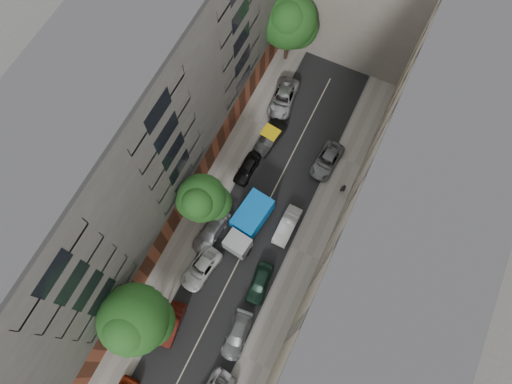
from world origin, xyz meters
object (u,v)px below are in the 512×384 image
Objects in this scene: tree_mid at (202,200)px; lamp_post at (160,295)px; car_left_1 at (172,324)px; car_left_2 at (201,269)px; car_left_5 at (270,138)px; car_right_1 at (237,335)px; car_right_2 at (260,283)px; car_left_6 at (283,98)px; tree_far at (289,22)px; car_left_3 at (211,232)px; pedestrian at (343,188)px; car_right_4 at (327,161)px; tree_near at (134,321)px; tarp_truck at (248,223)px; car_left_4 at (247,169)px; car_right_3 at (287,226)px.

tree_mid is 8.83m from lamp_post.
car_left_1 is at bearing -49.98° from lamp_post.
car_left_2 is 15.44m from car_left_5.
car_left_1 reaches higher than car_right_1.
lamp_post is at bearing -149.53° from car_right_2.
tree_far is (-2.07, 5.24, 5.37)m from car_left_6.
car_left_2 is at bearing -83.63° from tree_far.
pedestrian is (9.86, 9.75, 0.24)m from car_left_3.
car_left_5 is at bearing -88.00° from car_left_6.
car_right_4 is (7.20, 12.00, -0.04)m from car_left_3.
tree_far reaches higher than tree_near.
car_left_2 is at bearing -173.69° from car_right_2.
tarp_truck is 0.76× the size of tree_mid.
car_right_1 is at bearing -73.69° from tree_far.
car_left_1 is 0.89× the size of car_left_2.
tarp_truck is 1.02× the size of lamp_post.
tree_far is 17.94m from pedestrian.
car_left_4 is at bearing -81.33° from tree_far.
car_right_3 is at bearing 61.36° from car_left_2.
car_right_2 is at bearing 36.25° from lamp_post.
car_left_4 is at bearing -8.96° from pedestrian.
car_right_4 is 14.75m from tree_far.
tree_mid is (-8.10, -10.91, 5.25)m from car_right_4.
tarp_truck is 1.19× the size of car_left_6.
car_right_4 is 0.56× the size of tree_mid.
car_right_1 is 5.10m from car_right_2.
tree_far reaches higher than car_left_2.
car_left_2 is at bearing 140.34° from car_right_1.
pedestrian is at bearing 38.79° from tree_mid.
car_right_1 is 0.71× the size of lamp_post.
tree_far reaches higher than car_left_6.
tree_mid reaches higher than car_left_4.
car_left_6 is at bearing 85.22° from car_left_1.
car_right_1 is at bearing 20.69° from tree_near.
car_right_1 is (6.45, -15.09, -0.01)m from car_left_4.
car_left_5 is at bearing -34.40° from pedestrian.
tarp_truck reaches higher than car_left_1.
car_left_6 reaches higher than car_left_3.
car_left_5 is 1.09× the size of car_right_2.
car_right_3 is 0.46× the size of tree_far.
tarp_truck is at bearing 14.83° from tree_mid.
car_left_3 is 5.40m from tree_mid.
car_left_3 is at bearing 125.59° from car_right_1.
tree_far is at bearing 137.22° from car_right_4.
pedestrian is (10.77, 8.65, -4.98)m from tree_mid.
car_left_2 is 9.28m from car_right_3.
tree_near is at bearing -96.24° from lamp_post.
car_right_4 is at bearing 34.07° from car_left_4.
car_right_4 is at bearing 82.47° from car_right_1.
car_left_2 is 0.98× the size of car_right_4.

